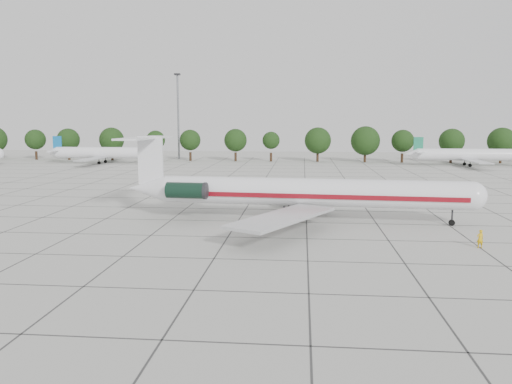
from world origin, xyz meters
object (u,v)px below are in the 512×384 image
Objects in this scene: bg_airliner_d at (471,155)px; floodlight_mast at (178,111)px; ground_crew at (480,239)px; main_airliner at (292,192)px; bg_airliner_b at (105,153)px.

floodlight_mast is at bearing 168.04° from bg_airliner_d.
main_airliner is at bearing -41.73° from ground_crew.
bg_airliner_b is at bearing -130.48° from floodlight_mast.
main_airliner is 21.03m from ground_crew.
bg_airliner_b is 1.11× the size of floodlight_mast.
floodlight_mast reaches higher than bg_airliner_b.
bg_airliner_b is at bearing -59.78° from ground_crew.
ground_crew is 0.06× the size of bg_airliner_b.
bg_airliner_b and bg_airliner_d have the same top height.
floodlight_mast reaches higher than ground_crew.
bg_airliner_b reaches higher than ground_crew.
ground_crew is 108.87m from bg_airliner_b.
main_airliner is at bearing -68.27° from floodlight_mast.
bg_airliner_d is (26.40, 85.05, 2.05)m from ground_crew.
bg_airliner_b is 26.86m from floodlight_mast.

